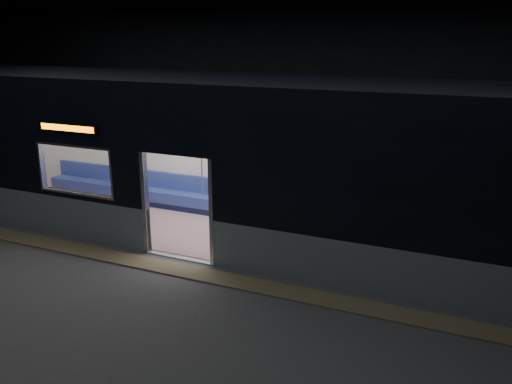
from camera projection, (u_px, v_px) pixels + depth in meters
The scene contains 7 objects.
station_floor at pixel (148, 280), 9.58m from camera, with size 24.00×14.00×0.01m, color #47494C.
station_envelope at pixel (135, 68), 8.54m from camera, with size 24.00×14.00×5.00m.
tactile_strip at pixel (166, 267), 10.05m from camera, with size 22.80×0.50×0.03m, color #8C7F59.
metro_car at pixel (215, 150), 11.28m from camera, with size 18.00×3.04×3.35m.
passenger at pixel (413, 211), 10.90m from camera, with size 0.38×0.63×1.27m.
handbag at pixel (409, 219), 10.77m from camera, with size 0.23×0.19×0.11m, color black.
transit_map at pixel (286, 161), 12.11m from camera, with size 0.89×0.03×0.58m, color white.
Camera 1 is at (5.34, -7.19, 4.20)m, focal length 38.00 mm.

